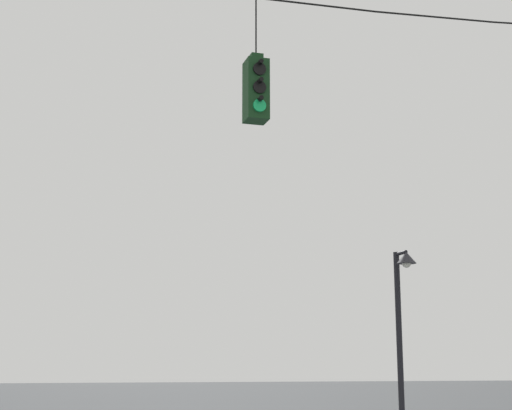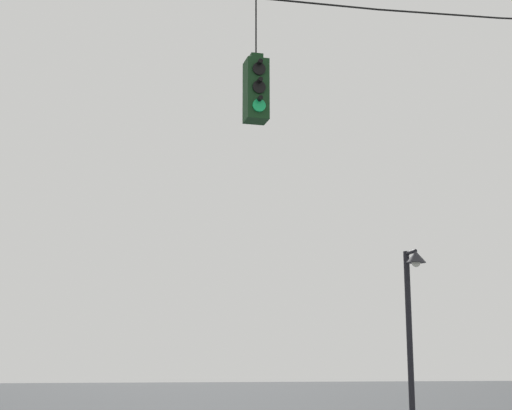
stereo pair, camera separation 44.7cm
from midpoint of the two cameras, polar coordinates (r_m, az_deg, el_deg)
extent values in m
cylinder|color=black|center=(12.95, 5.18, 14.41)|extent=(2.24, 0.03, 0.09)
cylinder|color=black|center=(13.84, 14.17, 13.34)|extent=(2.24, 0.03, 0.15)
cube|color=#143819|center=(12.07, 1.07, 8.30)|extent=(0.34, 0.34, 0.97)
cube|color=#143819|center=(12.26, 1.06, 10.64)|extent=(0.19, 0.19, 0.10)
cylinder|color=black|center=(12.47, 1.05, 12.87)|extent=(0.02, 0.02, 0.95)
cylinder|color=black|center=(12.00, 1.31, 9.89)|extent=(0.20, 0.03, 0.20)
cylinder|color=black|center=(12.00, 1.37, 10.36)|extent=(0.07, 0.12, 0.07)
cylinder|color=black|center=(11.90, 1.32, 8.59)|extent=(0.20, 0.03, 0.20)
cylinder|color=black|center=(11.89, 1.37, 9.07)|extent=(0.07, 0.12, 0.07)
cylinder|color=#19C666|center=(11.80, 1.32, 7.27)|extent=(0.20, 0.03, 0.20)
cylinder|color=black|center=(11.79, 1.38, 7.75)|extent=(0.07, 0.12, 0.07)
cylinder|color=black|center=(16.31, 11.95, -10.93)|extent=(0.12, 0.12, 4.37)
cylinder|color=black|center=(16.28, 11.97, -3.39)|extent=(0.07, 0.44, 0.07)
cone|color=#232328|center=(16.07, 12.34, -3.69)|extent=(0.40, 0.40, 0.24)
sphere|color=silver|center=(16.05, 12.35, -4.11)|extent=(0.18, 0.18, 0.18)
camera|label=1|loc=(0.22, -88.89, -0.23)|focal=55.00mm
camera|label=2|loc=(0.22, 91.11, 0.23)|focal=55.00mm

